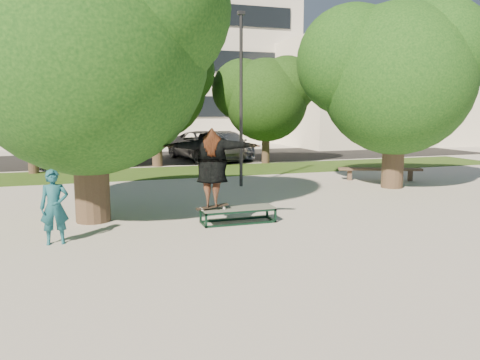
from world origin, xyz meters
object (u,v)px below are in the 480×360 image
object	(u,v)px
lamppost	(241,98)
bench	(380,170)
car_grey	(206,146)
car_silver_b	(227,145)
grind_box	(238,215)
car_silver_a	(74,151)
car_dark	(92,147)
bystander	(54,207)
tree_left	(81,38)
tree_right	(394,70)

from	to	relation	value
lamppost	bench	size ratio (longest dim) A/B	1.96
car_grey	car_silver_b	size ratio (longest dim) A/B	1.11
grind_box	bench	size ratio (longest dim) A/B	0.58
lamppost	car_silver_a	distance (m)	11.70
car_silver_a	car_grey	size ratio (longest dim) A/B	0.65
car_dark	grind_box	bearing A→B (deg)	-85.39
car_silver_b	bystander	bearing A→B (deg)	-116.08
car_dark	car_silver_b	size ratio (longest dim) A/B	0.89
bystander	bench	size ratio (longest dim) A/B	0.50
car_grey	tree_left	bearing A→B (deg)	-126.75
lamppost	car_silver_b	bearing A→B (deg)	76.10
lamppost	car_silver_b	distance (m)	10.53
tree_left	lamppost	distance (m)	6.70
car_silver_a	car_dark	size ratio (longest dim) A/B	0.82
bystander	grind_box	bearing A→B (deg)	6.40
bench	car_silver_b	distance (m)	10.84
grind_box	car_dark	world-z (taller)	car_dark
lamppost	grind_box	size ratio (longest dim) A/B	3.39
car_silver_b	car_grey	bearing A→B (deg)	-143.18
tree_left	car_silver_a	xyz separation A→B (m)	(-0.60, 13.70, -3.78)
grind_box	car_grey	distance (m)	14.47
tree_left	grind_box	bearing A→B (deg)	-21.61
grind_box	bench	world-z (taller)	bench
tree_left	bench	size ratio (longest dim) A/B	2.29
lamppost	bystander	distance (m)	8.68
car_silver_a	car_dark	xyz separation A→B (m)	(0.90, 0.51, 0.12)
tree_left	tree_right	xyz separation A→B (m)	(10.21, 1.99, -0.33)
tree_left	car_dark	distance (m)	14.68
car_dark	car_silver_b	distance (m)	7.47
tree_right	car_dark	size ratio (longest dim) A/B	1.42
tree_right	bystander	size ratio (longest dim) A/B	4.20
lamppost	car_dark	bearing A→B (deg)	115.86
car_grey	tree_right	bearing A→B (deg)	-80.65
bystander	bench	world-z (taller)	bystander
car_silver_a	tree_right	bearing A→B (deg)	-52.34
grind_box	car_grey	xyz separation A→B (m)	(2.79, 14.18, 0.61)
car_dark	car_grey	xyz separation A→B (m)	(5.96, -1.40, 0.04)
bystander	car_grey	distance (m)	16.29
bench	car_silver_b	xyz separation A→B (m)	(-3.13, 10.37, 0.34)
lamppost	bystander	bearing A→B (deg)	-135.66
bystander	car_silver_a	world-z (taller)	bystander
car_silver_a	car_dark	world-z (taller)	car_dark
car_silver_a	grind_box	bearing A→B (deg)	-79.98
tree_left	car_silver_b	size ratio (longest dim) A/B	1.39
tree_left	car_dark	size ratio (longest dim) A/B	1.56
grind_box	car_silver_a	size ratio (longest dim) A/B	0.48
tree_left	car_dark	bearing A→B (deg)	88.80
bystander	car_grey	size ratio (longest dim) A/B	0.27
bystander	bench	distance (m)	12.77
lamppost	car_grey	distance (m)	9.26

